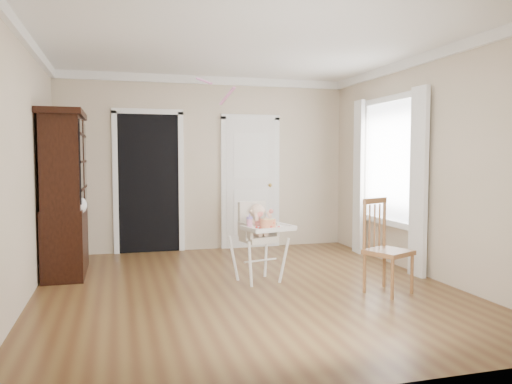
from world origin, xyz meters
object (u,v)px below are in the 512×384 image
object	(u,v)px
sippy_cup	(250,222)
cake	(268,224)
china_cabinet	(65,193)
dining_chair	(386,249)
high_chair	(259,232)

from	to	relation	value
sippy_cup	cake	bearing A→B (deg)	-25.70
china_cabinet	dining_chair	bearing A→B (deg)	-28.18
high_chair	dining_chair	world-z (taller)	dining_chair
high_chair	dining_chair	bearing A→B (deg)	-48.07
sippy_cup	high_chair	bearing A→B (deg)	47.63
high_chair	china_cabinet	size ratio (longest dim) A/B	0.47
high_chair	cake	size ratio (longest dim) A/B	4.24
cake	dining_chair	size ratio (longest dim) A/B	0.22
cake	china_cabinet	xyz separation A→B (m)	(-2.23, 1.27, 0.29)
sippy_cup	china_cabinet	bearing A→B (deg)	149.95
cake	dining_chair	bearing A→B (deg)	-25.14
china_cabinet	cake	bearing A→B (deg)	-29.70
high_chair	sippy_cup	bearing A→B (deg)	-146.36
high_chair	china_cabinet	world-z (taller)	china_cabinet
cake	china_cabinet	size ratio (longest dim) A/B	0.11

